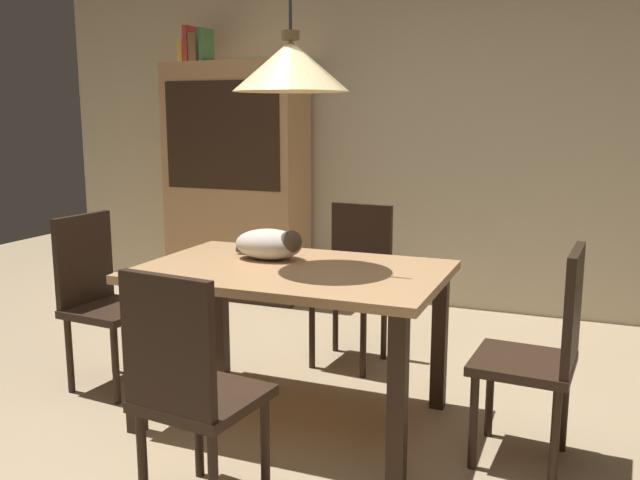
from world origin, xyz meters
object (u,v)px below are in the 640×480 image
at_px(chair_far_back, 354,276).
at_px(cat_sleeping, 271,244).
at_px(chair_near_front, 189,385).
at_px(book_yellow_short, 186,52).
at_px(chair_right_side, 544,347).
at_px(pendant_lamp, 291,65).
at_px(book_red_tall, 192,45).
at_px(chair_left_side, 100,293).
at_px(book_brown_thick, 200,49).
at_px(hutch_bookcase, 237,186).
at_px(book_green_slim, 206,46).
at_px(dining_table, 292,289).

bearing_deg(chair_far_back, cat_sleeping, -103.36).
relative_size(chair_near_front, book_yellow_short, 4.65).
distance_m(chair_right_side, pendant_lamp, 1.61).
distance_m(chair_near_front, book_red_tall, 3.61).
distance_m(chair_left_side, book_brown_thick, 2.47).
xyz_separation_m(cat_sleeping, hutch_bookcase, (-1.18, 1.81, 0.06)).
height_order(chair_right_side, chair_left_side, same).
relative_size(chair_right_side, book_brown_thick, 3.88).
xyz_separation_m(chair_far_back, chair_left_side, (-1.13, -0.87, 0.00)).
xyz_separation_m(chair_far_back, chair_right_side, (1.12, -0.88, 0.00)).
bearing_deg(chair_near_front, book_yellow_short, 122.12).
xyz_separation_m(chair_left_side, cat_sleeping, (0.96, 0.12, 0.32)).
distance_m(chair_right_side, book_red_tall, 3.75).
xyz_separation_m(chair_left_side, book_brown_thick, (-0.52, 1.93, 1.45)).
bearing_deg(hutch_bookcase, book_brown_thick, 179.72).
bearing_deg(book_red_tall, book_green_slim, 0.00).
relative_size(chair_right_side, hutch_bookcase, 0.50).
xyz_separation_m(cat_sleeping, book_yellow_short, (-1.60, 1.81, 1.11)).
height_order(pendant_lamp, book_yellow_short, pendant_lamp).
bearing_deg(dining_table, book_green_slim, 129.41).
bearing_deg(book_yellow_short, dining_table, -47.47).
height_order(dining_table, hutch_bookcase, hutch_bookcase).
relative_size(book_brown_thick, book_green_slim, 0.92).
bearing_deg(book_red_tall, dining_table, -48.40).
bearing_deg(book_brown_thick, chair_far_back, -32.55).
distance_m(dining_table, pendant_lamp, 1.01).
bearing_deg(book_yellow_short, pendant_lamp, -47.47).
distance_m(pendant_lamp, book_yellow_short, 2.64).
xyz_separation_m(chair_left_side, pendant_lamp, (1.13, -0.01, 1.15)).
distance_m(dining_table, chair_far_back, 0.89).
xyz_separation_m(dining_table, cat_sleeping, (-0.17, 0.13, 0.18)).
bearing_deg(book_brown_thick, book_yellow_short, 180.00).
height_order(chair_near_front, book_green_slim, book_green_slim).
distance_m(chair_left_side, book_yellow_short, 2.49).
relative_size(hutch_bookcase, book_green_slim, 7.12).
bearing_deg(cat_sleeping, chair_far_back, 76.64).
distance_m(chair_far_back, book_brown_thick, 2.44).
relative_size(pendant_lamp, book_green_slim, 5.00).
distance_m(chair_right_side, cat_sleeping, 1.34).
relative_size(chair_left_side, book_red_tall, 3.32).
bearing_deg(hutch_bookcase, chair_left_side, -83.49).
bearing_deg(hutch_bookcase, book_red_tall, 179.77).
relative_size(chair_right_side, cat_sleeping, 2.38).
distance_m(pendant_lamp, book_brown_thick, 2.56).
distance_m(chair_right_side, book_brown_thick, 3.69).
bearing_deg(chair_right_side, book_brown_thick, 145.07).
xyz_separation_m(chair_left_side, book_green_slim, (-0.46, 1.93, 1.47)).
bearing_deg(book_yellow_short, hutch_bookcase, -0.20).
xyz_separation_m(chair_near_front, chair_left_side, (-1.12, 0.88, 0.00)).
height_order(cat_sleeping, book_yellow_short, book_yellow_short).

